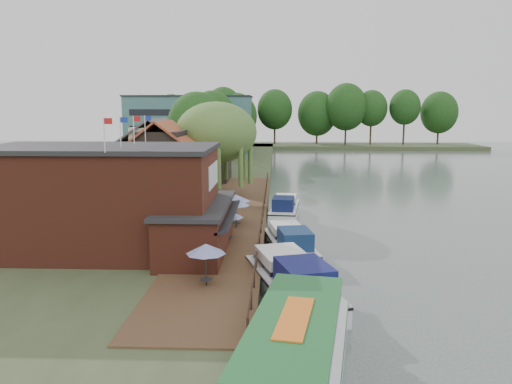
{
  "coord_description": "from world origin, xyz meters",
  "views": [
    {
      "loc": [
        -4.13,
        -33.82,
        10.74
      ],
      "look_at": [
        -6.0,
        12.0,
        3.0
      ],
      "focal_mm": 35.0,
      "sensor_mm": 36.0,
      "label": 1
    }
  ],
  "objects": [
    {
      "name": "ground",
      "position": [
        0.0,
        0.0,
        0.0
      ],
      "size": [
        260.0,
        260.0,
        0.0
      ],
      "primitive_type": "plane",
      "color": "#485351",
      "rests_on": "ground"
    },
    {
      "name": "land_bank",
      "position": [
        -30.0,
        35.0,
        0.5
      ],
      "size": [
        50.0,
        140.0,
        1.0
      ],
      "primitive_type": "cube",
      "color": "#384728",
      "rests_on": "ground"
    },
    {
      "name": "quay_deck",
      "position": [
        -8.0,
        10.0,
        1.05
      ],
      "size": [
        6.0,
        50.0,
        0.1
      ],
      "primitive_type": "cube",
      "color": "#47301E",
      "rests_on": "land_bank"
    },
    {
      "name": "quay_rail",
      "position": [
        -5.3,
        10.5,
        1.5
      ],
      "size": [
        0.2,
        49.0,
        1.0
      ],
      "primitive_type": null,
      "color": "black",
      "rests_on": "land_bank"
    },
    {
      "name": "pub",
      "position": [
        -14.0,
        -1.0,
        4.65
      ],
      "size": [
        20.0,
        11.0,
        7.3
      ],
      "primitive_type": null,
      "color": "maroon",
      "rests_on": "land_bank"
    },
    {
      "name": "hotel_block",
      "position": [
        -22.0,
        70.0,
        7.15
      ],
      "size": [
        25.4,
        12.4,
        12.3
      ],
      "primitive_type": null,
      "color": "#38666B",
      "rests_on": "land_bank"
    },
    {
      "name": "cottage_a",
      "position": [
        -15.0,
        14.0,
        5.25
      ],
      "size": [
        8.6,
        7.6,
        8.5
      ],
      "primitive_type": null,
      "color": "black",
      "rests_on": "land_bank"
    },
    {
      "name": "cottage_b",
      "position": [
        -18.0,
        24.0,
        5.25
      ],
      "size": [
        9.6,
        8.6,
        8.5
      ],
      "primitive_type": null,
      "color": "beige",
      "rests_on": "land_bank"
    },
    {
      "name": "cottage_c",
      "position": [
        -14.0,
        33.0,
        5.25
      ],
      "size": [
        7.6,
        7.6,
        8.5
      ],
      "primitive_type": null,
      "color": "black",
      "rests_on": "land_bank"
    },
    {
      "name": "willow",
      "position": [
        -10.5,
        19.0,
        6.21
      ],
      "size": [
        8.6,
        8.6,
        10.43
      ],
      "primitive_type": null,
      "color": "#476B2D",
      "rests_on": "land_bank"
    },
    {
      "name": "umbrella_0",
      "position": [
        -7.92,
        -7.79,
        2.29
      ],
      "size": [
        2.19,
        2.19,
        2.38
      ],
      "primitive_type": null,
      "color": "navy",
      "rests_on": "quay_deck"
    },
    {
      "name": "umbrella_1",
      "position": [
        -8.26,
        -1.89,
        2.29
      ],
      "size": [
        2.24,
        2.24,
        2.38
      ],
      "primitive_type": null,
      "color": "#1F1B95",
      "rests_on": "quay_deck"
    },
    {
      "name": "umbrella_2",
      "position": [
        -7.59,
        1.29,
        2.29
      ],
      "size": [
        2.27,
        2.27,
        2.38
      ],
      "primitive_type": null,
      "color": "navy",
      "rests_on": "quay_deck"
    },
    {
      "name": "umbrella_3",
      "position": [
        -7.36,
        5.83,
        2.29
      ],
      "size": [
        2.24,
        2.24,
        2.38
      ],
      "primitive_type": null,
      "color": "#1B3795",
      "rests_on": "quay_deck"
    },
    {
      "name": "umbrella_4",
      "position": [
        -7.53,
        7.79,
        2.29
      ],
      "size": [
        2.43,
        2.43,
        2.38
      ],
      "primitive_type": null,
      "color": "navy",
      "rests_on": "quay_deck"
    },
    {
      "name": "cruiser_0",
      "position": [
        -3.23,
        -6.55,
        1.34
      ],
      "size": [
        6.52,
        11.45,
        2.68
      ],
      "primitive_type": null,
      "rotation": [
        0.0,
        0.0,
        0.29
      ],
      "color": "silver",
      "rests_on": "ground"
    },
    {
      "name": "cruiser_1",
      "position": [
        -3.08,
        2.0,
        1.15
      ],
      "size": [
        4.71,
        9.96,
        2.31
      ],
      "primitive_type": null,
      "rotation": [
        0.0,
        0.0,
        0.17
      ],
      "color": "silver",
      "rests_on": "ground"
    },
    {
      "name": "cruiser_2",
      "position": [
        -3.26,
        15.38,
        1.1
      ],
      "size": [
        3.8,
        9.42,
        2.2
      ],
      "primitive_type": null,
      "rotation": [
        0.0,
        0.0,
        -0.09
      ],
      "color": "white",
      "rests_on": "ground"
    },
    {
      "name": "tour_boat",
      "position": [
        -3.51,
        -16.65,
        1.49
      ],
      "size": [
        6.17,
        14.11,
        2.98
      ],
      "primitive_type": null,
      "rotation": [
        0.0,
        0.0,
        -0.17
      ],
      "color": "silver",
      "rests_on": "ground"
    },
    {
      "name": "swan",
      "position": [
        -4.22,
        -12.33,
        0.22
      ],
      "size": [
        0.44,
        0.44,
        0.44
      ],
      "primitive_type": "sphere",
      "color": "white",
      "rests_on": "ground"
    },
    {
      "name": "bank_tree_0",
      "position": [
        -16.07,
        41.01,
        7.09
      ],
      "size": [
        8.71,
        8.71,
        12.19
      ],
      "primitive_type": null,
      "color": "#143811",
      "rests_on": "land_bank"
    },
    {
      "name": "bank_tree_1",
      "position": [
        -17.08,
        51.14,
        7.23
      ],
      "size": [
        8.34,
        8.34,
        12.46
      ],
      "primitive_type": null,
      "color": "#143811",
      "rests_on": "land_bank"
    },
    {
      "name": "bank_tree_2",
      "position": [
        -15.89,
        58.18,
        7.47
      ],
      "size": [
        8.59,
        8.59,
        12.93
      ],
      "primitive_type": null,
      "color": "#143811",
      "rests_on": "land_bank"
    },
    {
      "name": "bank_tree_3",
      "position": [
        -12.61,
        76.4,
        7.42
      ],
      "size": [
        8.44,
        8.44,
        12.84
      ],
      "primitive_type": null,
      "color": "#143811",
      "rests_on": "land_bank"
    },
    {
      "name": "bank_tree_4",
      "position": [
        -16.77,
        85.88,
        8.36
      ],
      "size": [
        8.72,
        8.72,
        14.72
      ],
      "primitive_type": null,
      "color": "#143811",
      "rests_on": "land_bank"
    },
    {
      "name": "bank_tree_5",
      "position": [
        -15.12,
        94.07,
        7.16
      ],
      "size": [
        6.53,
        6.53,
        12.32
      ],
      "primitive_type": null,
      "color": "#143811",
      "rests_on": "land_bank"
    }
  ]
}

